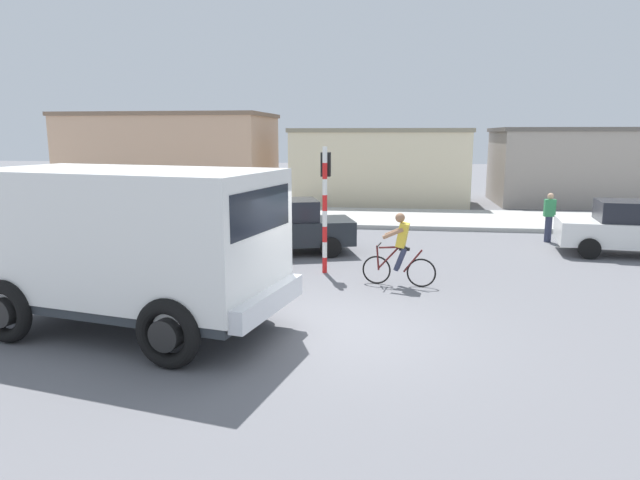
{
  "coord_description": "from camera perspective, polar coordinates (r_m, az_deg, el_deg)",
  "views": [
    {
      "loc": [
        0.96,
        -9.52,
        3.49
      ],
      "look_at": [
        -0.69,
        2.5,
        1.2
      ],
      "focal_mm": 31.43,
      "sensor_mm": 36.0,
      "label": 1
    }
  ],
  "objects": [
    {
      "name": "ground_plane",
      "position": [
        10.18,
        1.97,
        -9.36
      ],
      "size": [
        120.0,
        120.0,
        0.0
      ],
      "primitive_type": "plane",
      "color": "slate"
    },
    {
      "name": "sidewalk_far",
      "position": [
        23.46,
        5.42,
        2.28
      ],
      "size": [
        80.0,
        5.0,
        0.16
      ],
      "primitive_type": "cube",
      "color": "#ADADA8",
      "rests_on": "ground"
    },
    {
      "name": "truck_foreground",
      "position": [
        10.44,
        -18.71,
        0.07
      ],
      "size": [
        5.8,
        3.62,
        2.9
      ],
      "color": "white",
      "rests_on": "ground"
    },
    {
      "name": "cyclist",
      "position": [
        13.12,
        8.12,
        -0.96
      ],
      "size": [
        1.72,
        0.54,
        1.72
      ],
      "color": "black",
      "rests_on": "ground"
    },
    {
      "name": "traffic_light_pole",
      "position": [
        14.13,
        0.53,
        4.91
      ],
      "size": [
        0.24,
        0.43,
        3.2
      ],
      "color": "red",
      "rests_on": "ground"
    },
    {
      "name": "car_red_near",
      "position": [
        18.19,
        -15.38,
        1.85
      ],
      "size": [
        4.16,
        2.2,
        1.6
      ],
      "color": "gold",
      "rests_on": "ground"
    },
    {
      "name": "car_white_mid",
      "position": [
        18.66,
        29.25,
        1.08
      ],
      "size": [
        4.18,
        2.25,
        1.6
      ],
      "color": "white",
      "rests_on": "ground"
    },
    {
      "name": "car_far_side",
      "position": [
        16.63,
        -3.75,
        1.42
      ],
      "size": [
        4.32,
        2.8,
        1.6
      ],
      "color": "#1E2328",
      "rests_on": "ground"
    },
    {
      "name": "pedestrian_near_kerb",
      "position": [
        19.83,
        22.29,
        2.22
      ],
      "size": [
        0.34,
        0.22,
        1.62
      ],
      "color": "#2D334C",
      "rests_on": "ground"
    },
    {
      "name": "building_corner_left",
      "position": [
        31.4,
        -14.77,
        8.17
      ],
      "size": [
        10.53,
        6.22,
        4.59
      ],
      "color": "tan",
      "rests_on": "ground"
    },
    {
      "name": "building_mid_block",
      "position": [
        29.02,
        6.11,
        7.48
      ],
      "size": [
        8.7,
        5.37,
        3.78
      ],
      "color": "beige",
      "rests_on": "ground"
    },
    {
      "name": "building_corner_right",
      "position": [
        31.85,
        27.05,
        6.71
      ],
      "size": [
        10.95,
        5.49,
        3.83
      ],
      "color": "#9E9389",
      "rests_on": "ground"
    }
  ]
}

